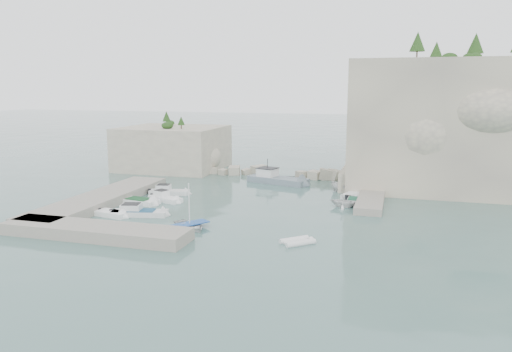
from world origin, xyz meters
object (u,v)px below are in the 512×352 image
(tender_east_a, at_px, (343,207))
(motorboat_e, at_px, (112,216))
(motorboat_a, at_px, (169,194))
(tender_east_d, at_px, (346,192))
(tender_east_c, at_px, (355,196))
(motorboat_d, at_px, (140,216))
(tender_east_b, at_px, (353,203))
(motorboat_b, at_px, (165,201))
(inflatable_dinghy, at_px, (297,243))
(rowboat, at_px, (190,229))
(motorboat_c, at_px, (139,203))
(work_boat, at_px, (278,183))

(tender_east_a, bearing_deg, motorboat_e, 123.25)
(motorboat_a, relative_size, tender_east_d, 1.34)
(motorboat_a, relative_size, tender_east_c, 0.98)
(motorboat_d, distance_m, tender_east_b, 24.70)
(motorboat_b, relative_size, tender_east_a, 1.59)
(motorboat_e, height_order, tender_east_a, tender_east_a)
(motorboat_e, xyz_separation_m, inflatable_dinghy, (20.85, -3.71, 0.00))
(motorboat_e, xyz_separation_m, tender_east_b, (24.16, 13.24, 0.00))
(motorboat_d, height_order, motorboat_e, motorboat_d)
(motorboat_b, xyz_separation_m, motorboat_d, (0.42, -6.98, 0.00))
(rowboat, height_order, tender_east_c, rowboat)
(motorboat_c, xyz_separation_m, work_boat, (12.84, 16.86, 0.00))
(motorboat_a, relative_size, work_boat, 0.57)
(motorboat_b, distance_m, rowboat, 12.60)
(inflatable_dinghy, xyz_separation_m, tender_east_d, (1.82, 22.91, 0.00))
(tender_east_b, distance_m, tender_east_d, 6.15)
(motorboat_a, bearing_deg, rowboat, -68.12)
(motorboat_c, relative_size, tender_east_a, 1.76)
(motorboat_b, xyz_separation_m, rowboat, (7.58, -10.07, 0.00))
(rowboat, distance_m, tender_east_a, 18.71)
(rowboat, xyz_separation_m, tender_east_d, (12.83, 21.27, 0.00))
(motorboat_b, height_order, tender_east_d, tender_east_d)
(tender_east_a, xyz_separation_m, work_boat, (-10.64, 11.87, 0.00))
(motorboat_e, relative_size, tender_east_d, 1.00)
(motorboat_d, xyz_separation_m, rowboat, (7.15, -3.09, 0.00))
(tender_east_d, bearing_deg, motorboat_d, 145.11)
(motorboat_d, distance_m, tender_east_a, 22.84)
(inflatable_dinghy, bearing_deg, motorboat_e, 127.87)
(inflatable_dinghy, relative_size, tender_east_a, 1.00)
(motorboat_a, distance_m, motorboat_e, 11.70)
(inflatable_dinghy, bearing_deg, work_boat, 65.19)
(motorboat_b, xyz_separation_m, tender_east_b, (21.89, 5.24, 0.00))
(motorboat_a, relative_size, rowboat, 1.30)
(rowboat, relative_size, inflatable_dinghy, 1.36)
(motorboat_b, height_order, tender_east_b, motorboat_b)
(tender_east_a, bearing_deg, tender_east_d, 11.90)
(motorboat_e, xyz_separation_m, rowboat, (9.84, -2.06, 0.00))
(motorboat_a, distance_m, rowboat, 16.30)
(rowboat, bearing_deg, work_boat, 27.95)
(motorboat_a, bearing_deg, tender_east_b, -6.92)
(motorboat_d, distance_m, work_boat, 23.99)
(tender_east_c, height_order, work_boat, work_boat)
(tender_east_a, relative_size, work_boat, 0.32)
(motorboat_a, height_order, inflatable_dinghy, motorboat_a)
(motorboat_e, bearing_deg, motorboat_d, 32.84)
(motorboat_d, relative_size, tender_east_d, 1.57)
(motorboat_c, relative_size, motorboat_e, 1.32)
(motorboat_e, bearing_deg, inflatable_dinghy, 1.86)
(tender_east_b, bearing_deg, tender_east_a, 158.31)
(tender_east_b, bearing_deg, motorboat_d, 120.24)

